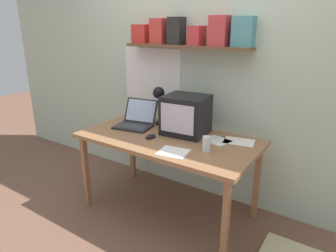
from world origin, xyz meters
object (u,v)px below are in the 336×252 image
juice_glass (207,145)px  printed_handout (217,140)px  crt_monitor (186,115)px  desk_lamp (159,98)px  loose_paper_near_monitor (239,141)px  corner_desk (168,144)px  laptop (136,120)px  computer_mouse (151,136)px  open_notebook (173,152)px

juice_glass → printed_handout: (-0.03, 0.24, -0.05)m
crt_monitor → printed_handout: crt_monitor is taller
desk_lamp → juice_glass: (0.66, -0.31, -0.21)m
loose_paper_near_monitor → corner_desk: bearing=-156.7°
corner_desk → laptop: laptop is taller
juice_glass → crt_monitor: bearing=142.7°
printed_handout → desk_lamp: bearing=173.8°
computer_mouse → open_notebook: size_ratio=0.46×
laptop → open_notebook: (0.63, -0.34, -0.06)m
desk_lamp → loose_paper_near_monitor: desk_lamp is taller
juice_glass → open_notebook: 0.26m
crt_monitor → laptop: crt_monitor is taller
computer_mouse → laptop: bearing=147.9°
open_notebook → desk_lamp: bearing=134.2°
crt_monitor → juice_glass: crt_monitor is taller
laptop → juice_glass: (0.83, -0.18, -0.01)m
desk_lamp → loose_paper_near_monitor: (0.79, 0.01, -0.26)m
laptop → crt_monitor: bearing=-2.4°
computer_mouse → open_notebook: computer_mouse is taller
corner_desk → crt_monitor: 0.29m
corner_desk → desk_lamp: 0.47m
computer_mouse → juice_glass: bearing=1.6°
crt_monitor → laptop: size_ratio=1.02×
open_notebook → printed_handout: 0.44m
corner_desk → printed_handout: printed_handout is taller
crt_monitor → juice_glass: size_ratio=3.33×
corner_desk → printed_handout: bearing=22.5°
desk_lamp → corner_desk: bearing=-53.0°
crt_monitor → loose_paper_near_monitor: bearing=3.5°
computer_mouse → loose_paper_near_monitor: computer_mouse is taller
crt_monitor → computer_mouse: size_ratio=3.46×
crt_monitor → laptop: (-0.50, -0.07, -0.11)m
loose_paper_near_monitor → computer_mouse: bearing=-152.8°
corner_desk → crt_monitor: size_ratio=3.87×
computer_mouse → desk_lamp: bearing=112.9°
loose_paper_near_monitor → printed_handout: bearing=-154.8°
laptop → open_notebook: laptop is taller
desk_lamp → printed_handout: desk_lamp is taller
computer_mouse → printed_handout: computer_mouse is taller
printed_handout → open_notebook: bearing=-112.7°
crt_monitor → computer_mouse: crt_monitor is taller
printed_handout → laptop: bearing=-175.5°
crt_monitor → computer_mouse: (-0.18, -0.27, -0.15)m
loose_paper_near_monitor → open_notebook: size_ratio=1.10×
desk_lamp → loose_paper_near_monitor: bearing=-10.0°
crt_monitor → open_notebook: size_ratio=1.60×
corner_desk → open_notebook: 0.33m
computer_mouse → crt_monitor: bearing=55.3°
open_notebook → printed_handout: (0.17, 0.40, 0.00)m
printed_handout → loose_paper_near_monitor: bearing=25.2°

